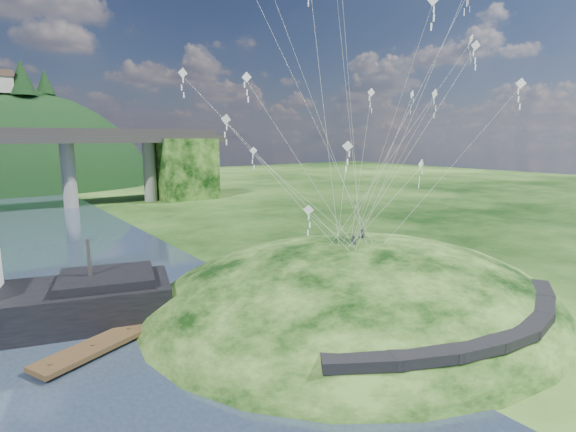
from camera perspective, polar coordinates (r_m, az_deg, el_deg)
ground at (r=31.73m, az=0.51°, el=-14.88°), size 320.00×320.00×0.00m
grass_hill at (r=38.51m, az=8.55°, el=-12.79°), size 36.00×32.00×13.00m
footpath at (r=30.16m, az=24.14°, el=-12.85°), size 22.29×5.84×0.83m
wooden_dock at (r=33.11m, az=-19.52°, el=-13.61°), size 12.76×7.21×0.93m
kite_flyers at (r=37.58m, az=9.04°, el=-1.86°), size 3.23×2.20×1.52m
kite_swarm at (r=35.01m, az=8.64°, el=18.75°), size 21.14×17.22×21.00m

